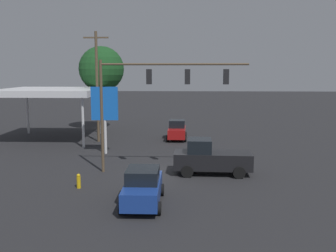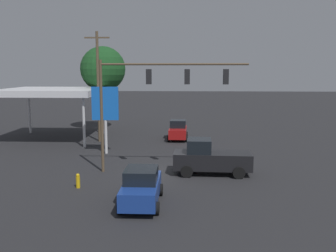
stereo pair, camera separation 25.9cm
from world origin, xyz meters
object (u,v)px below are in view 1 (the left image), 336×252
Objects in this scene: fire_hydrant at (79,181)px; traffic_signal_assembly at (155,88)px; utility_pole at (97,84)px; hatchback_crossing at (177,130)px; pickup_parked at (210,158)px; price_sign at (105,106)px; street_tree at (102,69)px; sedan_waiting at (143,187)px.

traffic_signal_assembly is at bearing -139.48° from fire_hydrant.
utility_pole is 2.78× the size of hatchback_crossing.
traffic_signal_assembly reaches higher than hatchback_crossing.
hatchback_crossing is (-1.29, -12.38, -4.85)m from traffic_signal_assembly.
pickup_parked is at bearing 11.96° from hatchback_crossing.
price_sign is 13.04m from street_tree.
traffic_signal_assembly is 0.93× the size of utility_pole.
price_sign is 0.58× the size of street_tree.
sedan_waiting is at bearing 109.90° from utility_pole.
traffic_signal_assembly is at bearing 120.31° from utility_pole.
sedan_waiting is (3.94, 5.99, -0.16)m from pickup_parked.
price_sign reaches higher than fire_hydrant.
sedan_waiting is at bearing -3.61° from hatchback_crossing.
fire_hydrant is at bearing -121.89° from sedan_waiting.
hatchback_crossing is 4.35× the size of fire_hydrant.
sedan_waiting is at bearing 58.75° from pickup_parked.
hatchback_crossing is (-1.48, -18.62, -0.00)m from sedan_waiting.
traffic_signal_assembly reaches higher than fire_hydrant.
pickup_parked is at bearing 146.46° from sedan_waiting.
pickup_parked is 1.38× the size of hatchback_crossing.
street_tree reaches higher than pickup_parked.
street_tree is at bearing -163.46° from sedan_waiting.
traffic_signal_assembly is at bearing -1.70° from pickup_parked.
utility_pole is 7.28m from street_tree.
traffic_signal_assembly is 7.90m from sedan_waiting.
pickup_parked is 1.20× the size of sedan_waiting.
traffic_signal_assembly is 11.28× the size of fire_hydrant.
utility_pole reaches higher than sedan_waiting.
street_tree is 22.93m from fire_hydrant.
pickup_parked reaches higher than hatchback_crossing.
price_sign is at bearing -40.51° from hatchback_crossing.
hatchback_crossing is at bearing -95.95° from traffic_signal_assembly.
fire_hydrant is (5.61, 16.07, -0.51)m from hatchback_crossing.
hatchback_crossing is at bearing -131.44° from price_sign.
price_sign is at bearing -33.24° from pickup_parked.
pickup_parked is 5.99× the size of fire_hydrant.
street_tree reaches higher than traffic_signal_assembly.
pickup_parked is (-3.75, 0.25, -4.69)m from traffic_signal_assembly.
traffic_signal_assembly is 2.59× the size of hatchback_crossing.
street_tree is (7.30, -24.26, 6.15)m from sedan_waiting.
pickup_parked is at bearing 132.17° from utility_pole.
fire_hydrant is at bearing 91.87° from price_sign.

